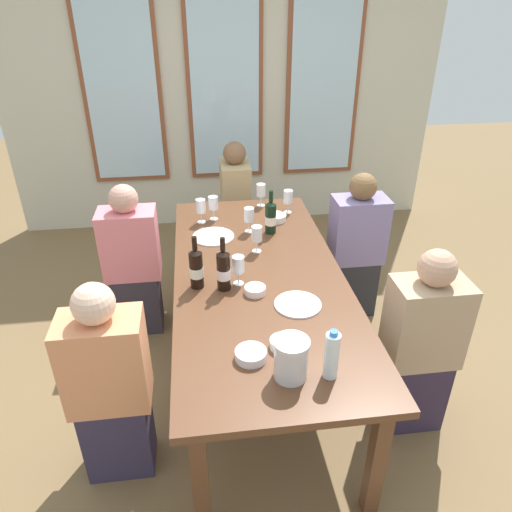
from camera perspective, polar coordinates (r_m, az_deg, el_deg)
name	(u,v)px	position (r m, az deg, el deg)	size (l,w,h in m)	color
ground_plane	(259,370)	(3.22, 0.30, -13.46)	(12.00, 12.00, 0.00)	brown
back_wall_with_windows	(224,79)	(4.79, -3.81, 20.43)	(4.18, 0.10, 2.90)	beige
dining_table	(259,284)	(2.81, 0.34, -3.39)	(0.98, 2.22, 0.74)	brown
white_plate_0	(213,237)	(3.19, -5.15, 2.34)	(0.28, 0.28, 0.01)	white
white_plate_1	(298,304)	(2.51, 5.03, -5.80)	(0.25, 0.25, 0.01)	white
metal_pitcher	(291,359)	(2.04, 4.21, -12.17)	(0.16, 0.16, 0.19)	silver
wine_bottle_0	(271,217)	(3.20, 1.77, 4.69)	(0.08, 0.08, 0.30)	black
wine_bottle_1	(224,270)	(2.58, -3.91, -1.67)	(0.08, 0.08, 0.31)	black
wine_bottle_2	(196,268)	(2.62, -7.18, -1.45)	(0.08, 0.08, 0.31)	black
tasting_bowl_0	(276,218)	(3.41, 2.41, 4.63)	(0.15, 0.15, 0.05)	white
tasting_bowl_1	(283,343)	(2.23, 3.24, -10.43)	(0.12, 0.12, 0.04)	white
tasting_bowl_2	(255,290)	(2.59, -0.11, -4.11)	(0.12, 0.12, 0.04)	white
tasting_bowl_3	(251,355)	(2.17, -0.61, -11.75)	(0.14, 0.14, 0.04)	white
water_bottle	(332,355)	(2.05, 9.07, -11.67)	(0.06, 0.06, 0.24)	white
wine_glass_0	(257,234)	(2.95, 0.10, 2.63)	(0.07, 0.07, 0.17)	white
wine_glass_1	(288,198)	(3.51, 3.87, 6.98)	(0.07, 0.07, 0.17)	white
wine_glass_2	(213,204)	(3.40, -5.16, 6.28)	(0.07, 0.07, 0.17)	white
wine_glass_3	(201,207)	(3.37, -6.65, 5.85)	(0.07, 0.07, 0.17)	white
wine_glass_4	(249,216)	(3.21, -0.84, 4.83)	(0.07, 0.07, 0.17)	white
wine_glass_5	(261,191)	(3.62, 0.60, 7.83)	(0.07, 0.07, 0.17)	white
wine_glass_6	(238,266)	(2.62, -2.14, -1.15)	(0.07, 0.07, 0.17)	white
seated_person_0	(110,388)	(2.45, -17.08, -14.90)	(0.38, 0.24, 1.11)	#312943
seated_person_1	(420,347)	(2.72, 19.10, -10.27)	(0.38, 0.24, 1.11)	#31253C
seated_person_2	(133,265)	(3.39, -14.55, -1.00)	(0.38, 0.24, 1.11)	#302B35
seated_person_3	(356,250)	(3.55, 11.88, 0.75)	(0.38, 0.24, 1.11)	#2A2A2F
seated_person_4	(236,208)	(4.16, -2.45, 5.79)	(0.24, 0.38, 1.11)	#2C2B43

